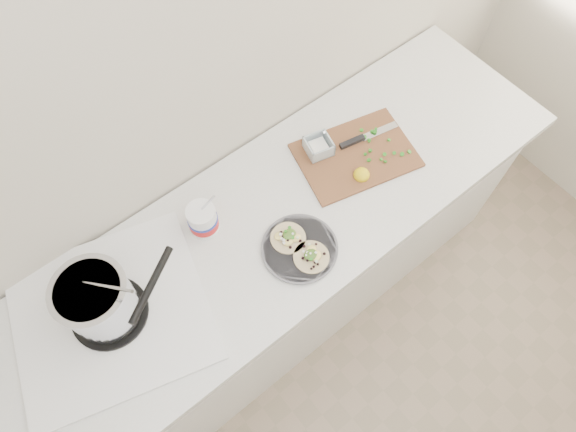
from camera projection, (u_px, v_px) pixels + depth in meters
counter at (261, 277)px, 2.17m from camera, size 2.44×0.66×0.90m
stove at (103, 306)px, 1.55m from camera, size 0.72×0.69×0.28m
taco_plate at (300, 247)px, 1.72m from camera, size 0.26×0.26×0.04m
tub at (203, 218)px, 1.72m from camera, size 0.10×0.10×0.23m
cutboard at (353, 152)px, 1.91m from camera, size 0.48×0.39×0.07m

